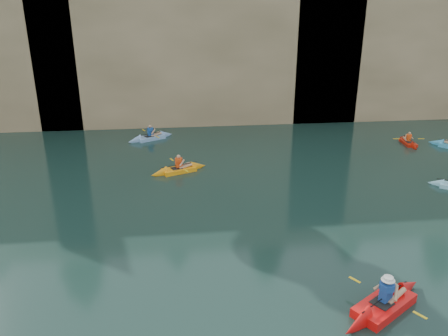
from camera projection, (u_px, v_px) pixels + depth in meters
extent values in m
plane|color=black|center=(189.00, 312.00, 13.39)|extent=(160.00, 160.00, 0.00)
cube|color=tan|center=(174.00, 37.00, 39.14)|extent=(70.00, 16.00, 12.00)
cube|color=tan|center=(202.00, 49.00, 32.58)|extent=(24.00, 2.40, 11.40)
cube|color=black|center=(124.00, 106.00, 32.79)|extent=(3.50, 1.00, 3.20)
cube|color=black|center=(305.00, 94.00, 34.06)|extent=(5.00, 1.00, 4.50)
cube|color=red|center=(384.00, 305.00, 13.45)|extent=(3.06, 2.43, 0.34)
cone|color=red|center=(408.00, 287.00, 14.29)|extent=(1.39, 1.34, 0.90)
cone|color=red|center=(357.00, 325.00, 12.61)|extent=(1.39, 1.34, 0.90)
cube|color=black|center=(382.00, 303.00, 13.31)|extent=(0.77, 0.77, 0.04)
cube|color=navy|center=(386.00, 292.00, 13.28)|extent=(0.47, 0.42, 0.57)
sphere|color=tan|center=(388.00, 280.00, 13.14)|extent=(0.24, 0.24, 0.24)
cylinder|color=black|center=(385.00, 296.00, 13.34)|extent=(2.05, 1.33, 0.04)
cube|color=yellow|center=(355.00, 280.00, 14.14)|extent=(0.29, 0.40, 0.02)
cube|color=yellow|center=(420.00, 315.00, 12.54)|extent=(0.29, 0.40, 0.02)
cylinder|color=white|center=(388.00, 279.00, 13.12)|extent=(0.41, 0.41, 0.11)
cube|color=orange|center=(179.00, 170.00, 24.45)|extent=(2.66, 1.71, 0.28)
cone|color=orange|center=(198.00, 166.00, 25.00)|extent=(1.12, 1.05, 0.76)
cone|color=orange|center=(159.00, 173.00, 23.91)|extent=(1.12, 1.05, 0.76)
cube|color=black|center=(176.00, 168.00, 24.35)|extent=(0.69, 0.65, 0.04)
cube|color=#E44413|center=(179.00, 163.00, 24.31)|extent=(0.41, 0.34, 0.51)
sphere|color=tan|center=(179.00, 157.00, 24.18)|extent=(0.21, 0.21, 0.21)
cylinder|color=black|center=(179.00, 165.00, 24.36)|extent=(2.10, 0.90, 0.04)
cube|color=yellow|center=(172.00, 160.00, 25.20)|extent=(0.23, 0.42, 0.02)
cube|color=yellow|center=(186.00, 171.00, 23.52)|extent=(0.23, 0.42, 0.02)
cone|color=#8ED6EE|center=(435.00, 183.00, 22.69)|extent=(1.01, 0.99, 0.67)
cube|color=red|center=(408.00, 142.00, 29.32)|extent=(0.89, 2.26, 0.23)
cone|color=red|center=(402.00, 138.00, 30.29)|extent=(0.71, 0.84, 0.63)
cone|color=red|center=(415.00, 147.00, 28.35)|extent=(0.71, 0.84, 0.63)
cube|color=black|center=(409.00, 142.00, 29.15)|extent=(0.45, 0.59, 0.04)
cube|color=#F04C14|center=(409.00, 138.00, 29.20)|extent=(0.22, 0.31, 0.42)
sphere|color=tan|center=(410.00, 133.00, 29.09)|extent=(0.18, 0.18, 0.18)
cylinder|color=black|center=(409.00, 139.00, 29.23)|extent=(0.24, 1.87, 0.04)
cube|color=yellow|center=(396.00, 139.00, 29.22)|extent=(0.43, 0.12, 0.02)
cube|color=yellow|center=(421.00, 139.00, 29.23)|extent=(0.43, 0.12, 0.02)
cube|color=#7EA4D2|center=(151.00, 137.00, 30.29)|extent=(2.68, 2.00, 0.29)
cone|color=#7EA4D2|center=(166.00, 135.00, 30.96)|extent=(1.19, 1.14, 0.78)
cone|color=#7EA4D2|center=(134.00, 141.00, 29.61)|extent=(1.19, 1.14, 0.78)
cube|color=black|center=(149.00, 136.00, 30.16)|extent=(0.72, 0.70, 0.04)
cube|color=#1A4690|center=(150.00, 132.00, 30.14)|extent=(0.42, 0.38, 0.52)
sphere|color=tan|center=(150.00, 126.00, 30.01)|extent=(0.22, 0.22, 0.22)
cylinder|color=black|center=(151.00, 134.00, 30.19)|extent=(2.03, 1.17, 0.04)
cube|color=yellow|center=(144.00, 130.00, 30.99)|extent=(0.28, 0.41, 0.02)
cube|color=yellow|center=(158.00, 137.00, 29.39)|extent=(0.28, 0.41, 0.02)
cone|color=#41ABDD|center=(436.00, 143.00, 29.18)|extent=(1.20, 1.22, 0.76)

